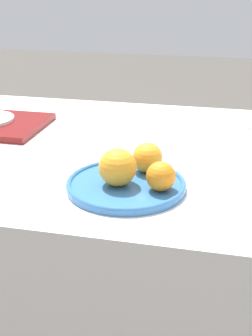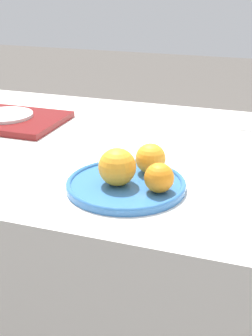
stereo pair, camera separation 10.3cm
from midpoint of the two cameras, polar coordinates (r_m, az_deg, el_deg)
table at (r=1.46m, az=-2.02°, el=-11.33°), size 1.55×0.94×0.74m
fruit_platter at (r=1.04m, az=-2.82°, el=-2.08°), size 0.27×0.27×0.02m
orange_0 at (r=1.02m, az=-3.92°, el=0.03°), size 0.08×0.08×0.08m
orange_1 at (r=1.00m, az=1.34°, el=-1.09°), size 0.06×0.06×0.06m
orange_2 at (r=1.09m, az=-0.06°, el=1.23°), size 0.07×0.07×0.07m
napkin at (r=1.54m, az=11.75°, el=5.60°), size 0.10×0.13×0.01m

